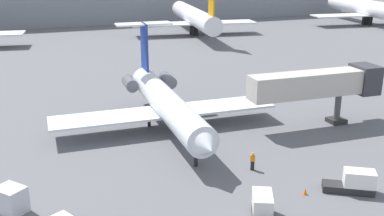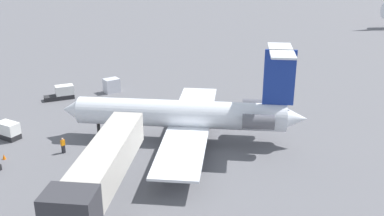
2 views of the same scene
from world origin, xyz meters
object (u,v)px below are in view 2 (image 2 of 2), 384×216
(regional_jet, at_px, (187,113))
(traffic_cone_near, at_px, (4,157))
(ground_crew_marshaller, at_px, (63,145))
(baggage_tug_lead, at_px, (62,93))
(cargo_container_uld, at_px, (112,85))
(baggage_tug_trailing, at_px, (7,131))
(jet_bridge, at_px, (99,173))

(regional_jet, relative_size, traffic_cone_near, 48.42)
(regional_jet, xyz_separation_m, ground_crew_marshaller, (4.24, -12.46, -2.29))
(regional_jet, height_order, ground_crew_marshaller, regional_jet)
(baggage_tug_lead, xyz_separation_m, traffic_cone_near, (18.40, 0.77, -0.56))
(ground_crew_marshaller, relative_size, traffic_cone_near, 3.07)
(regional_jet, distance_m, cargo_container_uld, 20.33)
(ground_crew_marshaller, bearing_deg, baggage_tug_trailing, -112.40)
(traffic_cone_near, bearing_deg, ground_crew_marshaller, 109.40)
(jet_bridge, bearing_deg, ground_crew_marshaller, -148.34)
(ground_crew_marshaller, distance_m, traffic_cone_near, 5.79)
(ground_crew_marshaller, bearing_deg, cargo_container_uld, -179.61)
(regional_jet, relative_size, ground_crew_marshaller, 15.76)
(baggage_tug_lead, bearing_deg, cargo_container_uld, 120.48)
(traffic_cone_near, bearing_deg, jet_bridge, 51.20)
(cargo_container_uld, height_order, traffic_cone_near, cargo_container_uld)
(baggage_tug_trailing, bearing_deg, traffic_cone_near, 23.14)
(regional_jet, xyz_separation_m, traffic_cone_near, (6.16, -17.89, -2.87))
(cargo_container_uld, xyz_separation_m, traffic_cone_near, (21.97, -5.30, -0.72))
(baggage_tug_trailing, bearing_deg, regional_jet, 93.19)
(jet_bridge, distance_m, ground_crew_marshaller, 15.16)
(baggage_tug_lead, bearing_deg, traffic_cone_near, 2.40)
(regional_jet, bearing_deg, traffic_cone_near, -71.01)
(baggage_tug_trailing, relative_size, traffic_cone_near, 7.67)
(regional_jet, xyz_separation_m, baggage_tug_lead, (-12.25, -18.66, -2.31))
(regional_jet, xyz_separation_m, cargo_container_uld, (-15.82, -12.59, -2.14))
(baggage_tug_lead, relative_size, traffic_cone_near, 7.61)
(cargo_container_uld, distance_m, traffic_cone_near, 22.62)
(jet_bridge, distance_m, cargo_container_uld, 33.66)
(jet_bridge, xyz_separation_m, ground_crew_marshaller, (-12.46, -7.68, -3.94))
(baggage_tug_trailing, xyz_separation_m, traffic_cone_near, (5.04, 2.15, -0.56))
(baggage_tug_trailing, height_order, traffic_cone_near, baggage_tug_trailing)
(jet_bridge, bearing_deg, traffic_cone_near, -128.80)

